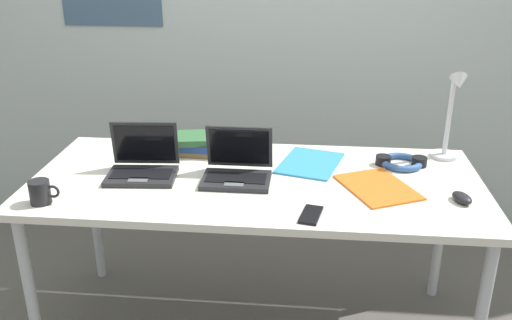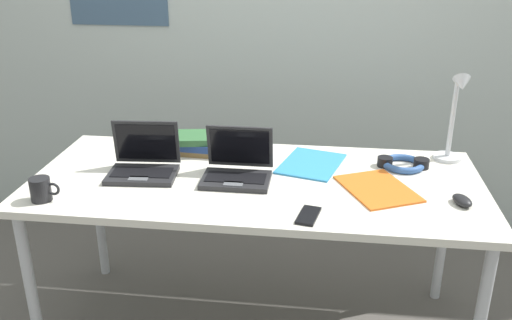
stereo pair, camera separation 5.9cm
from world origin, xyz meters
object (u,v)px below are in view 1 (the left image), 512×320
coffee_mug (41,192)px  headphones (401,162)px  computer_mouse (462,198)px  desk_lamp (451,116)px  book_stack (198,144)px  cell_phone (311,215)px  paper_folder_far_corner (378,187)px  laptop_by_keyboard (237,170)px  laptop_center (143,166)px  paper_folder_back_right (310,163)px

coffee_mug → headphones: bearing=19.8°
computer_mouse → desk_lamp: bearing=66.0°
desk_lamp → book_stack: size_ratio=1.72×
cell_phone → paper_folder_far_corner: bearing=56.3°
laptop_by_keyboard → book_stack: laptop_by_keyboard is taller
book_stack → headphones: bearing=-3.6°
desk_lamp → laptop_center: (-1.26, -0.29, -0.15)m
laptop_center → paper_folder_far_corner: laptop_center is taller
book_stack → coffee_mug: (-0.47, -0.54, -0.00)m
book_stack → coffee_mug: size_ratio=2.06×
computer_mouse → paper_folder_far_corner: size_ratio=0.31×
headphones → coffee_mug: (-1.36, -0.49, 0.03)m
headphones → paper_folder_far_corner: bearing=-116.8°
paper_folder_back_right → computer_mouse: bearing=-29.0°
desk_lamp → laptop_by_keyboard: 0.93m
desk_lamp → coffee_mug: bearing=-159.9°
paper_folder_back_right → coffee_mug: (-0.97, -0.47, 0.04)m
book_stack → desk_lamp: bearing=1.3°
computer_mouse → cell_phone: 0.57m
laptop_center → cell_phone: bearing=-22.8°
headphones → book_stack: bearing=176.4°
headphones → paper_folder_back_right: bearing=-176.7°
computer_mouse → coffee_mug: bearing=165.9°
headphones → coffee_mug: coffee_mug is taller
cell_phone → headphones: (0.38, 0.49, 0.01)m
headphones → cell_phone: bearing=-127.3°
laptop_by_keyboard → cell_phone: laptop_by_keyboard is taller
coffee_mug → paper_folder_back_right: bearing=25.6°
headphones → paper_folder_back_right: headphones is taller
paper_folder_back_right → cell_phone: bearing=-89.1°
headphones → coffee_mug: size_ratio=1.89×
laptop_center → paper_folder_far_corner: (0.94, -0.03, -0.04)m
cell_phone → coffee_mug: coffee_mug is taller
computer_mouse → paper_folder_far_corner: bearing=142.9°
cell_phone → laptop_by_keyboard: bearing=147.5°
laptop_by_keyboard → paper_folder_far_corner: (0.55, -0.03, -0.04)m
laptop_center → paper_folder_back_right: bearing=15.4°
laptop_by_keyboard → computer_mouse: (0.85, -0.12, -0.03)m
laptop_center → computer_mouse: size_ratio=3.00×
desk_lamp → laptop_center: desk_lamp is taller
headphones → desk_lamp: bearing=22.0°
headphones → paper_folder_far_corner: (-0.12, -0.24, -0.01)m
headphones → coffee_mug: 1.44m
computer_mouse → book_stack: (-1.05, 0.39, 0.03)m
cell_phone → paper_folder_back_right: bearing=102.3°
laptop_center → paper_folder_far_corner: bearing=-1.9°
cell_phone → headphones: size_ratio=0.64×
computer_mouse → cell_phone: (-0.55, -0.16, -0.01)m
desk_lamp → cell_phone: 0.84m
laptop_by_keyboard → book_stack: (-0.21, 0.27, 0.00)m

